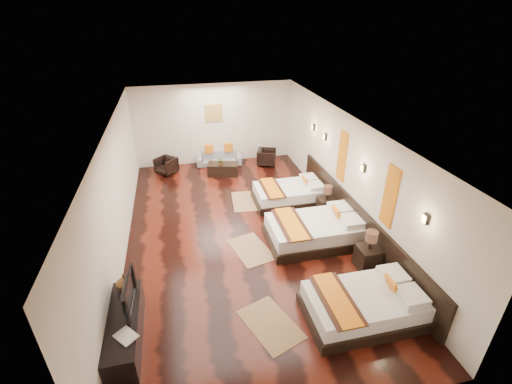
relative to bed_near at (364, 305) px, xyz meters
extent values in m
cube|color=black|center=(-1.70, 3.20, -0.27)|extent=(5.50, 9.50, 0.01)
cube|color=white|center=(-1.70, 3.20, 2.53)|extent=(5.50, 9.50, 0.01)
cube|color=silver|center=(-1.70, 7.95, 1.13)|extent=(5.50, 0.01, 2.80)
cube|color=silver|center=(-4.45, 3.20, 1.13)|extent=(0.01, 9.50, 2.80)
cube|color=silver|center=(1.05, 3.20, 1.13)|extent=(0.01, 9.50, 2.80)
cube|color=black|center=(1.01, 2.40, 0.18)|extent=(0.08, 6.60, 0.90)
cube|color=black|center=(-0.03, 0.00, -0.16)|extent=(2.11, 1.30, 0.22)
cube|color=white|center=(-0.03, 0.00, 0.10)|extent=(2.00, 1.20, 0.30)
cube|color=orange|center=(0.47, 0.00, 0.37)|extent=(0.16, 0.32, 0.32)
cube|color=#38190F|center=(-0.58, 0.00, 0.26)|extent=(0.55, 1.32, 0.02)
cube|color=orange|center=(-0.58, 0.00, 0.27)|extent=(0.38, 1.32, 0.02)
cube|color=black|center=(-0.03, 2.43, -0.16)|extent=(2.27, 1.40, 0.24)
cube|color=white|center=(-0.03, 2.43, 0.12)|extent=(2.16, 1.29, 0.32)
cube|color=orange|center=(0.51, 2.43, 0.42)|extent=(0.17, 0.35, 0.35)
cube|color=#38190F|center=(-0.62, 2.43, 0.30)|extent=(0.59, 1.42, 0.02)
cube|color=orange|center=(-0.62, 2.43, 0.31)|extent=(0.41, 1.42, 0.02)
cube|color=black|center=(-0.03, 4.43, -0.17)|extent=(2.00, 1.24, 0.21)
cube|color=white|center=(-0.03, 4.43, 0.08)|extent=(1.91, 1.14, 0.29)
cube|color=orange|center=(0.45, 4.43, 0.34)|extent=(0.15, 0.31, 0.31)
cube|color=#38190F|center=(-0.55, 4.43, 0.23)|extent=(0.52, 1.26, 0.02)
cube|color=orange|center=(-0.55, 4.43, 0.24)|extent=(0.36, 1.26, 0.02)
cube|color=black|center=(0.75, 1.24, -0.01)|extent=(0.47, 0.47, 0.53)
cylinder|color=black|center=(0.75, 1.24, 0.36)|extent=(0.08, 0.08, 0.21)
cylinder|color=#3F2619|center=(0.75, 1.24, 0.54)|extent=(0.25, 0.25, 0.23)
cube|color=black|center=(0.75, 3.53, -0.03)|extent=(0.44, 0.44, 0.49)
cylinder|color=black|center=(0.75, 3.53, 0.31)|extent=(0.08, 0.08, 0.19)
cylinder|color=#3F2619|center=(0.75, 3.53, 0.48)|extent=(0.23, 0.23, 0.21)
cube|color=#95734C|center=(-1.72, 0.18, -0.27)|extent=(1.12, 1.39, 0.01)
cube|color=#95734C|center=(-1.59, 2.42, -0.27)|extent=(1.02, 1.35, 0.01)
cube|color=#95734C|center=(-1.25, 4.73, -0.27)|extent=(0.85, 1.26, 0.01)
cube|color=black|center=(-4.20, 0.40, 0.00)|extent=(0.50, 1.80, 0.55)
imported|color=black|center=(-4.15, 0.66, 0.55)|extent=(0.17, 0.95, 0.54)
imported|color=black|center=(-4.20, -0.11, 0.29)|extent=(0.42, 0.43, 0.03)
imported|color=brown|center=(-4.20, 1.09, 0.44)|extent=(0.37, 0.37, 0.33)
imported|color=gray|center=(-1.62, 7.65, -0.04)|extent=(1.65, 0.79, 0.46)
imported|color=black|center=(-3.48, 7.27, 0.01)|extent=(0.86, 0.86, 0.56)
imported|color=black|center=(0.03, 7.21, 0.01)|extent=(0.82, 0.81, 0.58)
cube|color=black|center=(-1.62, 6.73, -0.07)|extent=(1.09, 0.74, 0.40)
imported|color=#2B5B1E|center=(-1.68, 6.65, 0.26)|extent=(0.27, 0.24, 0.27)
cube|color=#D86014|center=(1.03, 1.30, 1.43)|extent=(0.04, 0.40, 1.30)
cube|color=#D86014|center=(1.03, 3.50, 1.43)|extent=(0.04, 0.40, 1.30)
cube|color=black|center=(1.01, 0.20, 1.58)|extent=(0.06, 0.12, 0.18)
cube|color=#FFD18C|center=(0.98, 0.20, 1.58)|extent=(0.02, 0.10, 0.14)
cube|color=black|center=(1.01, 2.40, 1.58)|extent=(0.06, 0.12, 0.18)
cube|color=#FFD18C|center=(0.98, 2.40, 1.58)|extent=(0.02, 0.10, 0.14)
cube|color=black|center=(1.01, 4.60, 1.58)|extent=(0.06, 0.12, 0.18)
cube|color=#FFD18C|center=(0.98, 4.60, 1.58)|extent=(0.02, 0.10, 0.14)
cube|color=black|center=(1.01, 5.50, 1.58)|extent=(0.06, 0.12, 0.18)
cube|color=#FFD18C|center=(0.98, 5.50, 1.58)|extent=(0.02, 0.10, 0.14)
cube|color=#AD873F|center=(-1.70, 7.93, 1.53)|extent=(0.60, 0.04, 0.60)
camera|label=1|loc=(-2.99, -4.17, 4.83)|focal=24.83mm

